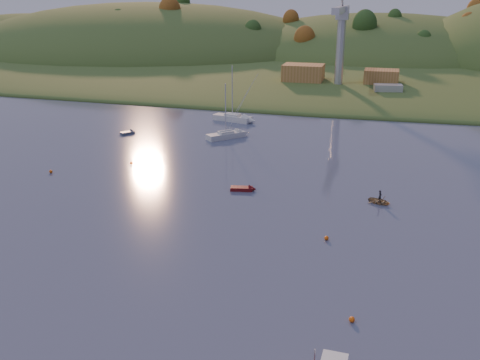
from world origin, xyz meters
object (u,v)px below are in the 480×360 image
(red_tender, at_px, (247,189))
(canoe, at_px, (380,201))
(sailboat_far, at_px, (232,117))
(grey_dinghy, at_px, (130,132))
(sailboat_near, at_px, (226,135))

(red_tender, bearing_deg, canoe, -11.24)
(sailboat_far, distance_m, canoe, 51.22)
(canoe, relative_size, grey_dinghy, 0.91)
(sailboat_near, xyz_separation_m, canoe, (28.95, -26.15, -0.38))
(sailboat_far, relative_size, canoe, 3.93)
(canoe, xyz_separation_m, red_tender, (-17.97, -0.02, -0.05))
(sailboat_near, relative_size, grey_dinghy, 3.15)
(sailboat_far, bearing_deg, canoe, -37.55)
(sailboat_near, distance_m, canoe, 39.01)
(canoe, xyz_separation_m, grey_dinghy, (-48.00, 24.54, -0.07))
(sailboat_near, height_order, red_tender, sailboat_near)
(red_tender, relative_size, grey_dinghy, 1.15)
(canoe, bearing_deg, red_tender, 114.61)
(grey_dinghy, bearing_deg, canoe, -81.87)
(sailboat_far, bearing_deg, grey_dinghy, -121.96)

